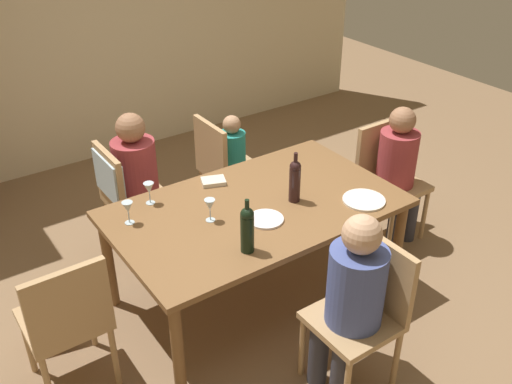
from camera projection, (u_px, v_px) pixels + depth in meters
The scene contains 21 objects.
ground_plane at pixel (256, 294), 4.09m from camera, with size 10.00×10.00×0.00m, color #846647.
rear_room_partition at pixel (87, 21), 5.36m from camera, with size 6.40×0.12×2.70m, color beige.
dining_table at pixel (256, 215), 3.76m from camera, with size 1.85×1.11×0.74m.
chair_far_left at pixel (121, 189), 4.19m from camera, with size 0.45×0.44×0.92m.
chair_right_end at pixel (386, 173), 4.53m from camera, with size 0.44×0.44×0.92m.
chair_near at pixel (365, 305), 3.21m from camera, with size 0.44×0.44×0.92m.
chair_far_right at pixel (223, 165), 4.65m from camera, with size 0.44×0.44×0.92m.
chair_left_end at pixel (67, 318), 3.12m from camera, with size 0.44×0.44×0.92m.
person_woman_host at pixel (139, 175), 4.23m from camera, with size 0.36×0.32×1.15m.
person_man_bearded at pixel (399, 166), 4.39m from camera, with size 0.30×0.34×1.11m.
person_man_guest at pixel (352, 295), 3.08m from camera, with size 0.36×0.31×1.15m.
person_child_small at pixel (235, 158), 4.69m from camera, with size 0.25×0.22×0.94m.
wine_bottle_tall_green at pixel (247, 228), 3.22m from camera, with size 0.08×0.08×0.34m.
wine_bottle_dark_red at pixel (295, 180), 3.69m from camera, with size 0.08×0.08×0.35m.
wine_glass_near_left at pixel (149, 189), 3.69m from camera, with size 0.07×0.07×0.15m.
wine_glass_centre at pixel (128, 208), 3.49m from camera, with size 0.07×0.07×0.15m.
wine_glass_near_right at pixel (210, 206), 3.51m from camera, with size 0.07×0.07×0.15m.
dinner_plate_host at pixel (364, 200), 3.76m from camera, with size 0.28×0.28×0.01m, color white.
dinner_plate_guest_left at pixel (266, 219), 3.57m from camera, with size 0.22×0.22×0.01m, color white.
folded_napkin at pixel (213, 181), 3.96m from camera, with size 0.16×0.12×0.03m, color beige.
handbag at pixel (55, 328), 3.64m from camera, with size 0.28×0.12×0.22m, color brown.
Camera 1 is at (-1.80, -2.59, 2.71)m, focal length 40.55 mm.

